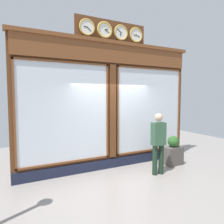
% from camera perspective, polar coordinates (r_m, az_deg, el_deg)
% --- Properties ---
extents(ground_plane, '(14.00, 14.00, 0.00)m').
position_cam_1_polar(ground_plane, '(4.42, 18.69, -24.97)').
color(ground_plane, gray).
extents(shop_facade, '(5.62, 0.42, 4.33)m').
position_cam_1_polar(shop_facade, '(6.25, -0.53, 2.20)').
color(shop_facade, '#5B3319').
rests_on(shop_facade, ground_plane).
extents(pedestrian, '(0.38, 0.26, 1.69)m').
position_cam_1_polar(pedestrian, '(5.85, 12.62, -7.77)').
color(pedestrian, '#1C2F21').
rests_on(pedestrian, ground_plane).
extents(planter_box, '(0.56, 0.36, 0.56)m').
position_cam_1_polar(planter_box, '(6.94, 16.42, -11.45)').
color(planter_box, '#4C4742').
rests_on(planter_box, ground_plane).
extents(planter_shrub, '(0.35, 0.35, 0.35)m').
position_cam_1_polar(planter_shrub, '(6.83, 16.51, -7.76)').
color(planter_shrub, '#285623').
rests_on(planter_shrub, planter_box).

